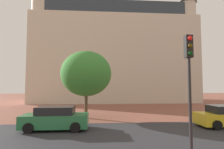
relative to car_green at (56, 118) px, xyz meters
The scene contains 6 objects.
ground_plane 4.38m from the car_green, ahead, with size 120.00×120.00×0.00m, color brown.
street_asphalt_strip 4.62m from the car_green, 18.79° to the right, with size 120.00×6.68×0.00m, color #2D2D33.
landmark_building 25.08m from the car_green, 75.67° to the left, with size 29.23×12.54×32.99m.
car_green is the anchor object (origin of this frame).
traffic_light_pole 8.87m from the car_green, 40.89° to the right, with size 0.28×0.34×4.90m.
tree_curb_far 5.54m from the car_green, 67.59° to the left, with size 4.58×4.58×6.09m.
Camera 1 is at (-1.45, -2.38, 2.88)m, focal length 28.66 mm.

